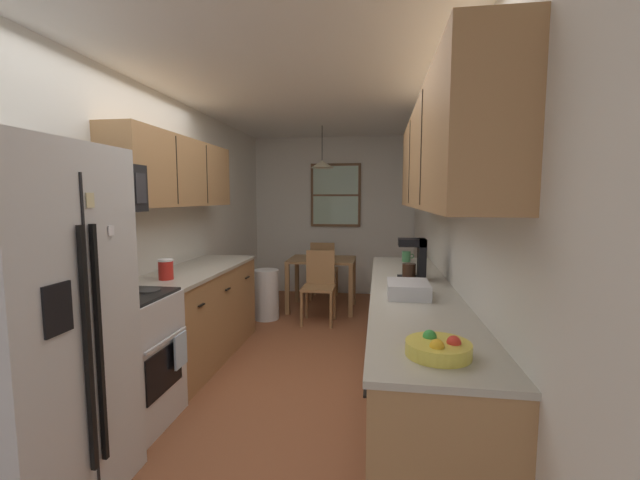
{
  "coord_description": "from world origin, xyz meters",
  "views": [
    {
      "loc": [
        0.73,
        -2.92,
        1.57
      ],
      "look_at": [
        0.14,
        1.14,
        1.14
      ],
      "focal_mm": 22.52,
      "sensor_mm": 36.0,
      "label": 1
    }
  ],
  "objects_px": {
    "microwave_over_range": "(96,188)",
    "trash_bin": "(266,294)",
    "mug_by_coffeemaker": "(406,257)",
    "dining_table": "(322,267)",
    "fruit_bowl": "(438,347)",
    "table_serving_bowl": "(314,257)",
    "coffee_maker": "(416,258)",
    "dining_chair_near": "(319,283)",
    "storage_canister": "(166,269)",
    "stove_range": "(121,360)",
    "dining_chair_far": "(323,268)",
    "refrigerator": "(26,333)",
    "dish_rack": "(408,289)"
  },
  "relations": [
    {
      "from": "dish_rack",
      "to": "dining_chair_far",
      "type": "bearing_deg",
      "value": 107.43
    },
    {
      "from": "stove_range",
      "to": "trash_bin",
      "type": "distance_m",
      "value": 2.57
    },
    {
      "from": "fruit_bowl",
      "to": "dish_rack",
      "type": "height_order",
      "value": "dish_rack"
    },
    {
      "from": "microwave_over_range",
      "to": "coffee_maker",
      "type": "relative_size",
      "value": 1.75
    },
    {
      "from": "dining_chair_far",
      "to": "refrigerator",
      "type": "bearing_deg",
      "value": -101.01
    },
    {
      "from": "coffee_maker",
      "to": "dish_rack",
      "type": "xyz_separation_m",
      "value": [
        -0.1,
        -0.58,
        -0.13
      ]
    },
    {
      "from": "microwave_over_range",
      "to": "dining_chair_near",
      "type": "xyz_separation_m",
      "value": [
        1.11,
        2.54,
        -1.14
      ]
    },
    {
      "from": "dining_chair_far",
      "to": "coffee_maker",
      "type": "distance_m",
      "value": 3.02
    },
    {
      "from": "dining_chair_near",
      "to": "fruit_bowl",
      "type": "height_order",
      "value": "fruit_bowl"
    },
    {
      "from": "trash_bin",
      "to": "dish_rack",
      "type": "xyz_separation_m",
      "value": [
        1.64,
        -2.21,
        0.63
      ]
    },
    {
      "from": "mug_by_coffeemaker",
      "to": "dining_table",
      "type": "bearing_deg",
      "value": 131.5
    },
    {
      "from": "trash_bin",
      "to": "table_serving_bowl",
      "type": "height_order",
      "value": "table_serving_bowl"
    },
    {
      "from": "stove_range",
      "to": "mug_by_coffeemaker",
      "type": "xyz_separation_m",
      "value": [
        2.03,
        1.88,
        0.48
      ]
    },
    {
      "from": "mug_by_coffeemaker",
      "to": "stove_range",
      "type": "bearing_deg",
      "value": -137.11
    },
    {
      "from": "stove_range",
      "to": "dining_table",
      "type": "distance_m",
      "value": 3.24
    },
    {
      "from": "dining_chair_near",
      "to": "storage_canister",
      "type": "bearing_deg",
      "value": -117.75
    },
    {
      "from": "trash_bin",
      "to": "mug_by_coffeemaker",
      "type": "bearing_deg",
      "value": -21.0
    },
    {
      "from": "dining_chair_near",
      "to": "microwave_over_range",
      "type": "bearing_deg",
      "value": -113.58
    },
    {
      "from": "stove_range",
      "to": "coffee_maker",
      "type": "bearing_deg",
      "value": 24.37
    },
    {
      "from": "trash_bin",
      "to": "storage_canister",
      "type": "bearing_deg",
      "value": -98.93
    },
    {
      "from": "stove_range",
      "to": "dining_table",
      "type": "height_order",
      "value": "stove_range"
    },
    {
      "from": "stove_range",
      "to": "coffee_maker",
      "type": "height_order",
      "value": "coffee_maker"
    },
    {
      "from": "refrigerator",
      "to": "coffee_maker",
      "type": "xyz_separation_m",
      "value": [
        2.0,
        1.67,
        0.16
      ]
    },
    {
      "from": "mug_by_coffeemaker",
      "to": "dish_rack",
      "type": "xyz_separation_m",
      "value": [
        -0.09,
        -1.54,
        -0.0
      ]
    },
    {
      "from": "stove_range",
      "to": "dish_rack",
      "type": "xyz_separation_m",
      "value": [
        1.94,
        0.34,
        0.48
      ]
    },
    {
      "from": "trash_bin",
      "to": "mug_by_coffeemaker",
      "type": "height_order",
      "value": "mug_by_coffeemaker"
    },
    {
      "from": "mug_by_coffeemaker",
      "to": "dish_rack",
      "type": "bearing_deg",
      "value": -93.37
    },
    {
      "from": "dining_chair_far",
      "to": "trash_bin",
      "type": "xyz_separation_m",
      "value": [
        -0.6,
        -1.11,
        -0.18
      ]
    },
    {
      "from": "dining_chair_far",
      "to": "trash_bin",
      "type": "height_order",
      "value": "dining_chair_far"
    },
    {
      "from": "dining_chair_far",
      "to": "dish_rack",
      "type": "distance_m",
      "value": 3.51
    },
    {
      "from": "fruit_bowl",
      "to": "table_serving_bowl",
      "type": "distance_m",
      "value": 3.92
    },
    {
      "from": "microwave_over_range",
      "to": "dish_rack",
      "type": "height_order",
      "value": "microwave_over_range"
    },
    {
      "from": "dish_rack",
      "to": "table_serving_bowl",
      "type": "distance_m",
      "value": 2.92
    },
    {
      "from": "stove_range",
      "to": "trash_bin",
      "type": "height_order",
      "value": "stove_range"
    },
    {
      "from": "coffee_maker",
      "to": "fruit_bowl",
      "type": "distance_m",
      "value": 1.63
    },
    {
      "from": "storage_canister",
      "to": "table_serving_bowl",
      "type": "height_order",
      "value": "storage_canister"
    },
    {
      "from": "stove_range",
      "to": "dining_chair_near",
      "type": "relative_size",
      "value": 1.22
    },
    {
      "from": "refrigerator",
      "to": "dish_rack",
      "type": "bearing_deg",
      "value": 29.79
    },
    {
      "from": "table_serving_bowl",
      "to": "storage_canister",
      "type": "bearing_deg",
      "value": -109.54
    },
    {
      "from": "stove_range",
      "to": "refrigerator",
      "type": "bearing_deg",
      "value": -87.14
    },
    {
      "from": "mug_by_coffeemaker",
      "to": "table_serving_bowl",
      "type": "distance_m",
      "value": 1.67
    },
    {
      "from": "microwave_over_range",
      "to": "trash_bin",
      "type": "distance_m",
      "value": 2.9
    },
    {
      "from": "trash_bin",
      "to": "dining_table",
      "type": "bearing_deg",
      "value": 39.98
    },
    {
      "from": "stove_range",
      "to": "table_serving_bowl",
      "type": "height_order",
      "value": "stove_range"
    },
    {
      "from": "coffee_maker",
      "to": "table_serving_bowl",
      "type": "xyz_separation_m",
      "value": [
        -1.19,
        2.13,
        -0.32
      ]
    },
    {
      "from": "dining_chair_near",
      "to": "stove_range",
      "type": "bearing_deg",
      "value": -111.39
    },
    {
      "from": "dining_chair_far",
      "to": "trash_bin",
      "type": "relative_size",
      "value": 1.39
    },
    {
      "from": "trash_bin",
      "to": "dish_rack",
      "type": "bearing_deg",
      "value": -53.36
    },
    {
      "from": "stove_range",
      "to": "microwave_over_range",
      "type": "relative_size",
      "value": 1.85
    },
    {
      "from": "microwave_over_range",
      "to": "trash_bin",
      "type": "relative_size",
      "value": 0.92
    }
  ]
}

